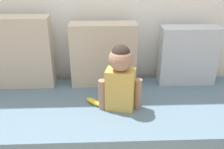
% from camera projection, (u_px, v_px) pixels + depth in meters
% --- Properties ---
extents(ground_plane, '(12.00, 12.00, 0.00)m').
position_uv_depth(ground_plane, '(105.00, 140.00, 2.18)').
color(ground_plane, brown).
extents(couch, '(2.30, 0.89, 0.35)m').
position_uv_depth(couch, '(105.00, 123.00, 2.10)').
color(couch, '#495F70').
rests_on(couch, ground).
extents(throw_pillow_left, '(0.58, 0.16, 0.59)m').
position_uv_depth(throw_pillow_left, '(16.00, 53.00, 2.18)').
color(throw_pillow_left, '#C1B29E').
rests_on(throw_pillow_left, couch).
extents(throw_pillow_center, '(0.54, 0.16, 0.53)m').
position_uv_depth(throw_pillow_center, '(104.00, 55.00, 2.22)').
color(throw_pillow_center, '#C1B29E').
rests_on(throw_pillow_center, couch).
extents(throw_pillow_right, '(0.48, 0.16, 0.50)m').
position_uv_depth(throw_pillow_right, '(188.00, 56.00, 2.25)').
color(throw_pillow_right, '#B2BCC6').
rests_on(throw_pillow_right, couch).
extents(toddler, '(0.31, 0.17, 0.49)m').
position_uv_depth(toddler, '(120.00, 77.00, 1.87)').
color(toddler, gold).
rests_on(toddler, couch).
extents(banana, '(0.15, 0.15, 0.04)m').
position_uv_depth(banana, '(95.00, 102.00, 2.01)').
color(banana, yellow).
rests_on(banana, couch).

